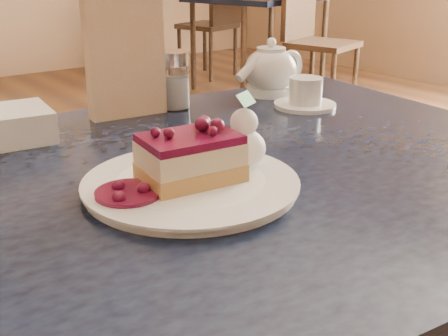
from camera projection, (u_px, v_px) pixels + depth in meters
main_table at (176, 229)px, 0.79m from camera, size 1.32×0.96×0.77m
dessert_plate at (191, 185)px, 0.72m from camera, size 0.27×0.27×0.01m
cheesecake_slice at (190, 158)px, 0.71m from camera, size 0.13×0.10×0.06m
whipped_cream at (244, 148)px, 0.76m from camera, size 0.06×0.06×0.05m
berry_sauce at (129, 193)px, 0.67m from camera, size 0.08×0.08×0.01m
tea_set at (277, 76)px, 1.17m from camera, size 0.16×0.24×0.11m
menu_card at (125, 56)px, 1.01m from camera, size 0.15×0.05×0.22m
sugar_shaker at (174, 80)px, 1.08m from camera, size 0.06×0.06×0.11m
napkin_stack at (11, 125)px, 0.91m from camera, size 0.14×0.14×0.05m
bg_table_far_right at (258, 81)px, 4.62m from camera, size 1.17×1.82×1.21m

